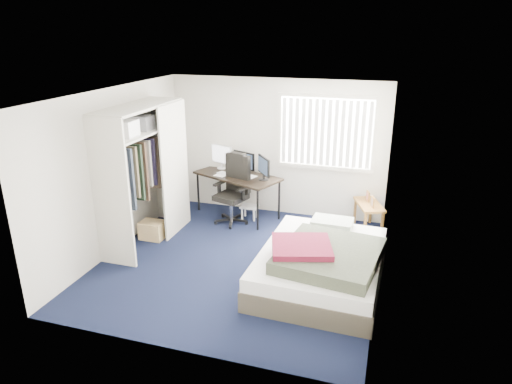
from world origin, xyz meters
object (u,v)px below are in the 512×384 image
at_px(office_chair, 234,196).
at_px(desk, 238,173).
at_px(nightstand, 369,207).
at_px(bed, 321,263).

bearing_deg(office_chair, desk, 93.54).
relative_size(office_chair, nightstand, 1.54).
bearing_deg(nightstand, bed, -104.07).
bearing_deg(desk, nightstand, -1.05).
relative_size(office_chair, bed, 0.56).
relative_size(desk, nightstand, 2.15).
bearing_deg(office_chair, nightstand, 6.86).
bearing_deg(desk, bed, -46.64).
distance_m(office_chair, nightstand, 2.37).
xyz_separation_m(desk, nightstand, (2.37, -0.04, -0.37)).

